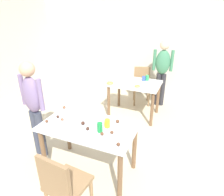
# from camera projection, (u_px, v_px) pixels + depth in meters

# --- Properties ---
(ground_plane) EXTENTS (6.40, 6.40, 0.00)m
(ground_plane) POSITION_uv_depth(u_px,v_px,m) (97.00, 174.00, 2.77)
(ground_plane) COLOR beige
(wall_back) EXTENTS (6.40, 0.10, 2.60)m
(wall_back) POSITION_uv_depth(u_px,v_px,m) (153.00, 45.00, 4.92)
(wall_back) COLOR beige
(wall_back) RESTS_ON ground_plane
(dining_table_near) EXTENTS (1.23, 0.69, 0.75)m
(dining_table_near) POSITION_uv_depth(u_px,v_px,m) (89.00, 132.00, 2.58)
(dining_table_near) COLOR silver
(dining_table_near) RESTS_ON ground_plane
(dining_table_far) EXTENTS (1.03, 0.72, 0.75)m
(dining_table_far) POSITION_uv_depth(u_px,v_px,m) (134.00, 88.00, 4.08)
(dining_table_far) COLOR silver
(dining_table_far) RESTS_ON ground_plane
(chair_near_table) EXTENTS (0.43, 0.43, 0.87)m
(chair_near_table) POSITION_uv_depth(u_px,v_px,m) (63.00, 184.00, 2.00)
(chair_near_table) COLOR olive
(chair_near_table) RESTS_ON ground_plane
(chair_far_table) EXTENTS (0.51, 0.51, 0.87)m
(chair_far_table) POSITION_uv_depth(u_px,v_px,m) (142.00, 83.00, 4.74)
(chair_far_table) COLOR olive
(chair_far_table) RESTS_ON ground_plane
(person_girl_near) EXTENTS (0.46, 0.25, 1.50)m
(person_girl_near) POSITION_uv_depth(u_px,v_px,m) (33.00, 103.00, 2.80)
(person_girl_near) COLOR #383D4C
(person_girl_near) RESTS_ON ground_plane
(person_adult_far) EXTENTS (0.46, 0.25, 1.53)m
(person_adult_far) POSITION_uv_depth(u_px,v_px,m) (162.00, 68.00, 4.43)
(person_adult_far) COLOR #28282D
(person_adult_far) RESTS_ON ground_plane
(mixing_bowl) EXTENTS (0.20, 0.20, 0.09)m
(mixing_bowl) POSITION_uv_depth(u_px,v_px,m) (61.00, 128.00, 2.39)
(mixing_bowl) COLOR white
(mixing_bowl) RESTS_ON dining_table_near
(soda_can) EXTENTS (0.07, 0.07, 0.12)m
(soda_can) POSITION_uv_depth(u_px,v_px,m) (100.00, 127.00, 2.38)
(soda_can) COLOR #198438
(soda_can) RESTS_ON dining_table_near
(fork_near) EXTENTS (0.17, 0.02, 0.01)m
(fork_near) POSITION_uv_depth(u_px,v_px,m) (108.00, 141.00, 2.23)
(fork_near) COLOR silver
(fork_near) RESTS_ON dining_table_near
(cup_near_0) EXTENTS (0.07, 0.07, 0.11)m
(cup_near_0) POSITION_uv_depth(u_px,v_px,m) (107.00, 123.00, 2.47)
(cup_near_0) COLOR yellow
(cup_near_0) RESTS_ON dining_table_near
(cake_ball_0) EXTENTS (0.04, 0.04, 0.04)m
(cake_ball_0) POSITION_uv_depth(u_px,v_px,m) (47.00, 121.00, 2.59)
(cake_ball_0) COLOR brown
(cake_ball_0) RESTS_ON dining_table_near
(cake_ball_1) EXTENTS (0.05, 0.05, 0.05)m
(cake_ball_1) POSITION_uv_depth(u_px,v_px,m) (83.00, 123.00, 2.54)
(cake_ball_1) COLOR #3D2319
(cake_ball_1) RESTS_ON dining_table_near
(cake_ball_2) EXTENTS (0.05, 0.05, 0.05)m
(cake_ball_2) POSITION_uv_depth(u_px,v_px,m) (118.00, 121.00, 2.58)
(cake_ball_2) COLOR brown
(cake_ball_2) RESTS_ON dining_table_near
(cake_ball_3) EXTENTS (0.04, 0.04, 0.04)m
(cake_ball_3) POSITION_uv_depth(u_px,v_px,m) (64.00, 107.00, 2.95)
(cake_ball_3) COLOR brown
(cake_ball_3) RESTS_ON dining_table_near
(cake_ball_4) EXTENTS (0.04, 0.04, 0.04)m
(cake_ball_4) POSITION_uv_depth(u_px,v_px,m) (58.00, 117.00, 2.70)
(cake_ball_4) COLOR #3D2319
(cake_ball_4) RESTS_ON dining_table_near
(cake_ball_5) EXTENTS (0.04, 0.04, 0.04)m
(cake_ball_5) POSITION_uv_depth(u_px,v_px,m) (112.00, 132.00, 2.35)
(cake_ball_5) COLOR brown
(cake_ball_5) RESTS_ON dining_table_near
(cake_ball_6) EXTENTS (0.04, 0.04, 0.04)m
(cake_ball_6) POSITION_uv_depth(u_px,v_px,m) (88.00, 129.00, 2.42)
(cake_ball_6) COLOR #3D2319
(cake_ball_6) RESTS_ON dining_table_near
(cake_ball_7) EXTENTS (0.04, 0.04, 0.04)m
(cake_ball_7) POSITION_uv_depth(u_px,v_px,m) (62.00, 120.00, 2.63)
(cake_ball_7) COLOR brown
(cake_ball_7) RESTS_ON dining_table_near
(cake_ball_8) EXTENTS (0.04, 0.04, 0.04)m
(cake_ball_8) POSITION_uv_depth(u_px,v_px,m) (102.00, 134.00, 2.33)
(cake_ball_8) COLOR brown
(cake_ball_8) RESTS_ON dining_table_near
(cake_ball_9) EXTENTS (0.04, 0.04, 0.04)m
(cake_ball_9) POSITION_uv_depth(u_px,v_px,m) (118.00, 144.00, 2.14)
(cake_ball_9) COLOR brown
(cake_ball_9) RESTS_ON dining_table_near
(pitcher_far) EXTENTS (0.10, 0.10, 0.24)m
(pitcher_far) POSITION_uv_depth(u_px,v_px,m) (116.00, 75.00, 4.09)
(pitcher_far) COLOR white
(pitcher_far) RESTS_ON dining_table_far
(cup_far_0) EXTENTS (0.07, 0.07, 0.10)m
(cup_far_0) POSITION_uv_depth(u_px,v_px,m) (144.00, 79.00, 4.11)
(cup_far_0) COLOR #3351B2
(cup_far_0) RESTS_ON dining_table_far
(cup_far_1) EXTENTS (0.07, 0.07, 0.11)m
(cup_far_1) POSITION_uv_depth(u_px,v_px,m) (147.00, 78.00, 4.14)
(cup_far_1) COLOR green
(cup_far_1) RESTS_ON dining_table_far
(donut_far_0) EXTENTS (0.11, 0.11, 0.03)m
(donut_far_0) POSITION_uv_depth(u_px,v_px,m) (137.00, 86.00, 3.80)
(donut_far_0) COLOR gold
(donut_far_0) RESTS_ON dining_table_far
(donut_far_1) EXTENTS (0.14, 0.14, 0.04)m
(donut_far_1) POSITION_uv_depth(u_px,v_px,m) (110.00, 83.00, 3.94)
(donut_far_1) COLOR gold
(donut_far_1) RESTS_ON dining_table_far
(donut_far_2) EXTENTS (0.13, 0.13, 0.04)m
(donut_far_2) POSITION_uv_depth(u_px,v_px,m) (149.00, 85.00, 3.84)
(donut_far_2) COLOR white
(donut_far_2) RESTS_ON dining_table_far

